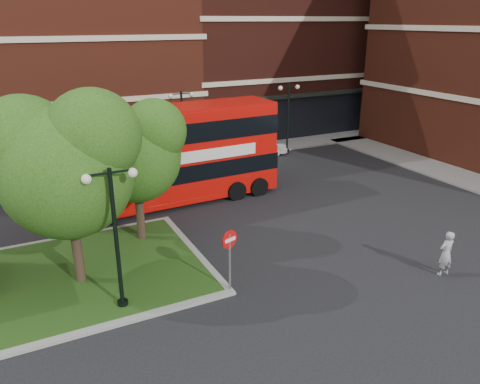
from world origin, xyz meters
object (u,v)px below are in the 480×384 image
car_silver (37,170)px  car_white (256,147)px  bus (169,149)px  woman (446,253)px

car_silver → car_white: (14.35, -1.50, 0.07)m
bus → car_white: 10.24m
car_white → car_silver: bearing=81.3°
bus → car_white: bus is taller
bus → car_white: (8.25, 5.65, -2.22)m
woman → bus: bearing=-57.9°
woman → car_silver: woman is taller
bus → woman: 13.93m
bus → car_silver: bearing=128.3°
woman → car_white: 17.64m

